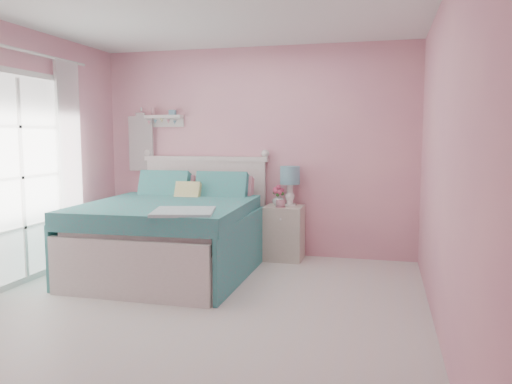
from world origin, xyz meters
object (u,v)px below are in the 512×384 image
at_px(nightstand, 284,233).
at_px(teacup, 281,204).
at_px(table_lamp, 290,178).
at_px(bed, 174,234).
at_px(vase, 278,199).

distance_m(nightstand, teacup, 0.39).
bearing_deg(table_lamp, bed, -141.46).
relative_size(nightstand, vase, 4.39).
height_order(nightstand, vase, vase).
bearing_deg(vase, table_lamp, 17.96).
bearing_deg(vase, teacup, -69.00).
bearing_deg(nightstand, teacup, -98.96).
distance_m(bed, table_lamp, 1.56).
height_order(table_lamp, teacup, table_lamp).
relative_size(nightstand, table_lamp, 1.37).
xyz_separation_m(nightstand, teacup, (-0.02, -0.13, 0.37)).
xyz_separation_m(table_lamp, vase, (-0.13, -0.04, -0.26)).
height_order(bed, teacup, bed).
bearing_deg(vase, nightstand, -21.23).
relative_size(bed, vase, 14.52).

